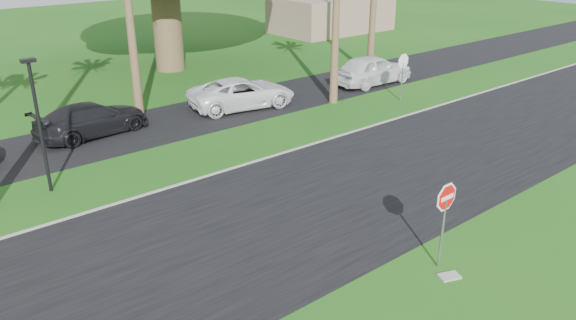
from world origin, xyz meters
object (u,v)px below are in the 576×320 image
at_px(stop_sign_near, 445,209).
at_px(stop_sign_far, 403,67).
at_px(car_minivan, 242,93).
at_px(car_pickup, 372,70).
at_px(car_dark, 92,120).

distance_m(stop_sign_near, stop_sign_far, 15.91).
height_order(stop_sign_far, car_minivan, stop_sign_far).
relative_size(stop_sign_near, car_pickup, 0.52).
height_order(car_minivan, car_pickup, car_pickup).
relative_size(car_dark, car_pickup, 0.99).
distance_m(car_dark, car_pickup, 16.03).
height_order(car_dark, car_pickup, car_pickup).
bearing_deg(car_dark, car_minivan, -103.88).
bearing_deg(stop_sign_far, car_dark, -19.10).
distance_m(stop_sign_near, car_minivan, 15.88).
xyz_separation_m(stop_sign_near, car_dark, (-3.15, 16.07, -1.05)).
height_order(stop_sign_near, stop_sign_far, same).
relative_size(stop_sign_far, car_dark, 0.53).
height_order(stop_sign_near, car_minivan, stop_sign_near).
xyz_separation_m(stop_sign_far, car_pickup, (1.27, 3.22, -0.92)).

